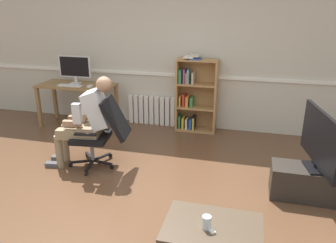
{
  "coord_description": "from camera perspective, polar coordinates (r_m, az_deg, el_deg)",
  "views": [
    {
      "loc": [
        1.12,
        -2.88,
        2.09
      ],
      "look_at": [
        0.15,
        0.85,
        0.7
      ],
      "focal_mm": 35.05,
      "sensor_mm": 36.0,
      "label": 1
    }
  ],
  "objects": [
    {
      "name": "ground_plane",
      "position": [
        3.73,
        -5.71,
        -14.35
      ],
      "size": [
        18.0,
        18.0,
        0.0
      ],
      "primitive_type": "plane",
      "color": "brown"
    },
    {
      "name": "back_wall",
      "position": [
        5.69,
        3.18,
        12.31
      ],
      "size": [
        12.0,
        0.13,
        2.7
      ],
      "color": "beige",
      "rests_on": "ground_plane"
    },
    {
      "name": "computer_desk",
      "position": [
        6.02,
        -15.56,
        5.23
      ],
      "size": [
        1.34,
        0.59,
        0.76
      ],
      "color": "olive",
      "rests_on": "ground_plane"
    },
    {
      "name": "imac_monitor",
      "position": [
        6.02,
        -15.92,
        9.02
      ],
      "size": [
        0.59,
        0.14,
        0.48
      ],
      "color": "silver",
      "rests_on": "computer_desk"
    },
    {
      "name": "keyboard",
      "position": [
        5.89,
        -16.69,
        6.02
      ],
      "size": [
        0.42,
        0.12,
        0.02
      ],
      "primitive_type": "cube",
      "color": "white",
      "rests_on": "computer_desk"
    },
    {
      "name": "computer_mouse",
      "position": [
        5.73,
        -13.44,
        6.0
      ],
      "size": [
        0.06,
        0.1,
        0.03
      ],
      "primitive_type": "cube",
      "color": "white",
      "rests_on": "computer_desk"
    },
    {
      "name": "bookshelf",
      "position": [
        5.6,
        4.56,
        4.43
      ],
      "size": [
        0.68,
        0.29,
        1.31
      ],
      "color": "#AD7F4C",
      "rests_on": "ground_plane"
    },
    {
      "name": "radiator",
      "position": [
        5.97,
        -2.83,
        1.97
      ],
      "size": [
        0.87,
        0.08,
        0.52
      ],
      "color": "white",
      "rests_on": "ground_plane"
    },
    {
      "name": "office_chair",
      "position": [
        4.41,
        -11.36,
        -1.45
      ],
      "size": [
        0.84,
        0.63,
        0.96
      ],
      "rotation": [
        0.0,
        0.0,
        -1.41
      ],
      "color": "black",
      "rests_on": "ground_plane"
    },
    {
      "name": "person_seated",
      "position": [
        4.42,
        -13.96,
        0.29
      ],
      "size": [
        0.96,
        0.46,
        1.24
      ],
      "rotation": [
        0.0,
        0.0,
        -1.41
      ],
      "color": "#937F60",
      "rests_on": "ground_plane"
    },
    {
      "name": "tv_stand",
      "position": [
        4.09,
        23.81,
        -9.81
      ],
      "size": [
        0.91,
        0.37,
        0.37
      ],
      "color": "#2D2823",
      "rests_on": "ground_plane"
    },
    {
      "name": "tv_screen",
      "position": [
        3.87,
        24.91,
        -2.93
      ],
      "size": [
        0.25,
        1.0,
        0.65
      ],
      "rotation": [
        0.0,
        0.0,
        1.75
      ],
      "color": "black",
      "rests_on": "tv_stand"
    },
    {
      "name": "coffee_table",
      "position": [
        2.85,
        7.74,
        -18.27
      ],
      "size": [
        0.8,
        0.56,
        0.39
      ],
      "color": "#4C3D2D",
      "rests_on": "ground_plane"
    },
    {
      "name": "drinking_glass",
      "position": [
        2.76,
        6.73,
        -17.02
      ],
      "size": [
        0.07,
        0.07,
        0.11
      ],
      "primitive_type": "cylinder",
      "color": "silver",
      "rests_on": "coffee_table"
    },
    {
      "name": "spare_remote",
      "position": [
        2.78,
        7.09,
        -17.91
      ],
      "size": [
        0.13,
        0.14,
        0.02
      ],
      "primitive_type": "cube",
      "rotation": [
        0.0,
        0.0,
        0.73
      ],
      "color": "white",
      "rests_on": "coffee_table"
    }
  ]
}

